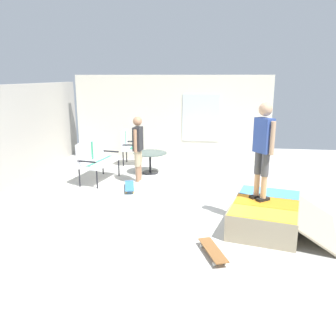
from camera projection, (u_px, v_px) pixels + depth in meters
The scene contains 10 objects.
ground_plane at pixel (172, 203), 7.49m from camera, with size 12.00×12.00×0.10m, color beige.
house_facade at pixel (172, 118), 10.85m from camera, with size 0.23×6.00×2.61m.
skate_ramp at pixel (267, 214), 6.15m from camera, with size 2.01×2.04×0.46m.
patio_bench at pixel (95, 157), 8.79m from camera, with size 1.33×0.76×1.02m.
patio_chair_near_house at pixel (129, 144), 10.43m from camera, with size 0.66×0.59×1.02m.
patio_table at pixel (150, 159), 9.53m from camera, with size 0.90×0.90×0.57m.
person_watching at pixel (138, 145), 8.53m from camera, with size 0.48×0.27×1.64m.
person_skater at pixel (263, 144), 5.98m from camera, with size 0.40×0.36×1.69m.
skateboard_by_bench at pixel (129, 186), 8.20m from camera, with size 0.82×0.40×0.10m.
skateboard_spare at pixel (213, 250), 5.19m from camera, with size 0.82×0.47×0.10m.
Camera 1 is at (-7.00, -0.86, 2.58)m, focal length 37.59 mm.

